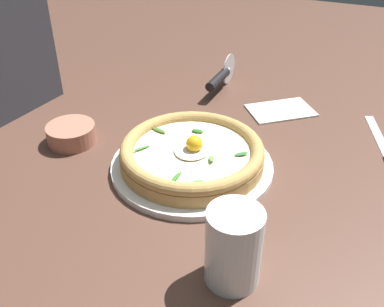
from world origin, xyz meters
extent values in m
cube|color=brown|center=(0.00, 0.00, -0.01)|extent=(2.40, 2.40, 0.03)
cylinder|color=white|center=(-0.04, 0.02, 0.01)|extent=(0.29, 0.29, 0.01)
cylinder|color=tan|center=(-0.04, 0.02, 0.02)|extent=(0.26, 0.26, 0.02)
torus|color=tan|center=(-0.04, 0.02, 0.04)|extent=(0.26, 0.26, 0.02)
cylinder|color=#F3E6BA|center=(-0.04, 0.02, 0.04)|extent=(0.21, 0.21, 0.00)
ellipsoid|color=white|center=(-0.04, 0.01, 0.04)|extent=(0.07, 0.06, 0.01)
sphere|color=yellow|center=(-0.04, 0.01, 0.05)|extent=(0.03, 0.03, 0.03)
ellipsoid|color=#468941|center=(-0.07, 0.10, 0.04)|extent=(0.03, 0.02, 0.01)
ellipsoid|color=#377D26|center=(-0.12, 0.01, 0.04)|extent=(0.03, 0.01, 0.01)
ellipsoid|color=#62A04A|center=(-0.05, -0.03, 0.04)|extent=(0.03, 0.02, 0.01)
ellipsoid|color=#447226|center=(0.00, 0.10, 0.04)|extent=(0.02, 0.03, 0.00)
ellipsoid|color=#34783B|center=(-0.02, -0.07, 0.04)|extent=(0.02, 0.03, 0.01)
ellipsoid|color=#5C914B|center=(-0.12, -0.03, 0.04)|extent=(0.02, 0.02, 0.01)
ellipsoid|color=#266E1C|center=(0.03, 0.03, 0.04)|extent=(0.01, 0.02, 0.01)
cylinder|color=#B3715A|center=(-0.04, 0.27, 0.02)|extent=(0.10, 0.10, 0.04)
cylinder|color=silver|center=(0.34, 0.07, 0.04)|extent=(0.07, 0.01, 0.07)
cylinder|color=silver|center=(0.33, 0.07, 0.04)|extent=(0.02, 0.01, 0.01)
cylinder|color=black|center=(0.27, 0.08, 0.04)|extent=(0.10, 0.03, 0.02)
cube|color=silver|center=(0.22, -0.29, 0.00)|extent=(0.16, 0.06, 0.00)
cylinder|color=silver|center=(-0.25, -0.13, 0.06)|extent=(0.07, 0.07, 0.11)
cylinder|color=#DAD07F|center=(-0.25, -0.13, 0.02)|extent=(0.07, 0.07, 0.04)
cube|color=white|center=(0.24, -0.08, 0.00)|extent=(0.16, 0.17, 0.01)
camera|label=1|loc=(-0.65, -0.24, 0.47)|focal=41.83mm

